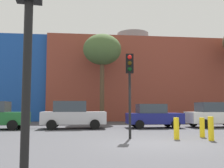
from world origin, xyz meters
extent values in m
plane|color=#47474C|center=(0.00, 0.00, 0.00)|extent=(200.00, 200.00, 0.00)
cube|color=brown|center=(3.41, 21.78, 4.43)|extent=(19.90, 12.40, 8.86)
cube|color=#19479E|center=(-10.28, 21.78, 4.43)|extent=(7.49, 11.16, 8.87)
cylinder|color=slate|center=(3.41, 21.78, 9.86)|extent=(4.00, 4.00, 2.00)
cylinder|color=black|center=(-7.21, 8.27, 0.32)|extent=(0.63, 0.22, 0.63)
cylinder|color=black|center=(-7.21, 6.45, 0.32)|extent=(0.63, 0.22, 0.63)
cube|color=silver|center=(-3.49, 7.36, 0.72)|extent=(4.22, 1.81, 0.80)
cube|color=#333D47|center=(-3.74, 7.36, 1.48)|extent=(2.11, 1.61, 0.70)
cylinder|color=black|center=(-2.13, 8.29, 0.32)|extent=(0.64, 0.22, 0.64)
cylinder|color=black|center=(-2.13, 6.44, 0.32)|extent=(0.64, 0.22, 0.64)
cylinder|color=black|center=(-4.84, 8.29, 0.32)|extent=(0.64, 0.22, 0.64)
cylinder|color=black|center=(-4.84, 6.44, 0.32)|extent=(0.64, 0.22, 0.64)
cube|color=navy|center=(2.03, 7.36, 0.65)|extent=(3.80, 1.63, 0.72)
cube|color=#333D47|center=(1.81, 7.36, 1.33)|extent=(1.90, 1.45, 0.63)
cylinder|color=black|center=(3.25, 8.20, 0.29)|extent=(0.58, 0.20, 0.58)
cylinder|color=black|center=(3.25, 6.53, 0.29)|extent=(0.58, 0.20, 0.58)
cylinder|color=black|center=(0.81, 8.20, 0.29)|extent=(0.58, 0.20, 0.58)
cylinder|color=black|center=(0.81, 6.53, 0.29)|extent=(0.58, 0.20, 0.58)
cube|color=white|center=(6.55, 7.36, 0.70)|extent=(4.08, 1.75, 0.78)
cube|color=#333D47|center=(6.31, 7.36, 1.43)|extent=(2.04, 1.56, 0.68)
cylinder|color=black|center=(5.24, 8.26, 0.31)|extent=(0.62, 0.21, 0.62)
cylinder|color=black|center=(5.24, 6.47, 0.31)|extent=(0.62, 0.21, 0.62)
cylinder|color=black|center=(-3.69, -6.44, 1.47)|extent=(0.12, 0.12, 2.94)
cylinder|color=black|center=(-0.75, 1.57, 1.50)|extent=(0.12, 0.12, 3.01)
cube|color=black|center=(-0.75, 1.57, 3.46)|extent=(0.39, 0.29, 0.90)
sphere|color=red|center=(-0.77, 1.43, 3.74)|extent=(0.20, 0.20, 0.20)
sphere|color=#3C2905|center=(-0.77, 1.43, 3.46)|extent=(0.20, 0.20, 0.20)
sphere|color=black|center=(-0.77, 1.43, 3.18)|extent=(0.20, 0.20, 0.20)
cylinder|color=brown|center=(-1.17, 13.20, 2.88)|extent=(0.40, 0.40, 5.77)
ellipsoid|color=#476033|center=(-1.17, 13.20, 6.74)|extent=(3.53, 3.53, 2.82)
cylinder|color=yellow|center=(1.27, 1.08, 0.48)|extent=(0.24, 0.24, 0.96)
cylinder|color=yellow|center=(2.58, 0.48, 0.51)|extent=(0.24, 0.24, 1.03)
cylinder|color=yellow|center=(2.77, 1.70, 0.47)|extent=(0.24, 0.24, 0.93)
camera|label=1|loc=(-2.91, -10.11, 1.43)|focal=41.17mm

